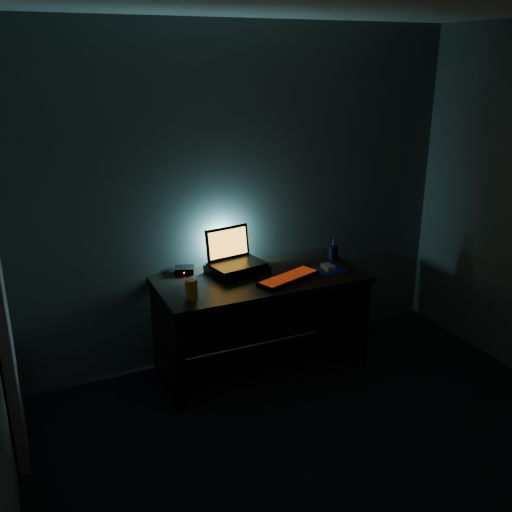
{
  "coord_description": "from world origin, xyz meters",
  "views": [
    {
      "loc": [
        -1.59,
        -1.86,
        2.25
      ],
      "look_at": [
        -0.06,
        1.57,
        0.93
      ],
      "focal_mm": 40.0,
      "sensor_mm": 36.0,
      "label": 1
    }
  ],
  "objects": [
    {
      "name": "keyboard",
      "position": [
        0.16,
        1.48,
        0.76
      ],
      "size": [
        0.52,
        0.32,
        0.03
      ],
      "rotation": [
        0.0,
        0.0,
        0.35
      ],
      "color": "black",
      "rests_on": "desk"
    },
    {
      "name": "laptop",
      "position": [
        -0.13,
        1.81,
        0.87
      ],
      "size": [
        0.42,
        0.34,
        0.26
      ],
      "rotation": [
        0.0,
        0.0,
        0.18
      ],
      "color": "black",
      "rests_on": "riser"
    },
    {
      "name": "mouse",
      "position": [
        0.52,
        1.54,
        0.77
      ],
      "size": [
        0.07,
        0.11,
        0.03
      ],
      "primitive_type": "cube",
      "rotation": [
        0.0,
        0.0,
        0.0
      ],
      "color": "gray",
      "rests_on": "mousepad"
    },
    {
      "name": "pen_cup",
      "position": [
        0.68,
        1.74,
        0.8
      ],
      "size": [
        0.09,
        0.09,
        0.11
      ],
      "primitive_type": "cylinder",
      "rotation": [
        0.0,
        0.0,
        0.17
      ],
      "color": "black",
      "rests_on": "desk"
    },
    {
      "name": "mousepad",
      "position": [
        0.52,
        1.54,
        0.75
      ],
      "size": [
        0.22,
        0.2,
        0.0
      ],
      "primitive_type": "cube",
      "rotation": [
        0.0,
        0.0,
        0.0
      ],
      "color": "navy",
      "rests_on": "desk"
    },
    {
      "name": "router",
      "position": [
        -0.48,
        1.92,
        0.77
      ],
      "size": [
        0.17,
        0.15,
        0.05
      ],
      "rotation": [
        0.0,
        0.0,
        -0.34
      ],
      "color": "black",
      "rests_on": "desk"
    },
    {
      "name": "room",
      "position": [
        0.0,
        0.0,
        1.25
      ],
      "size": [
        3.5,
        4.0,
        2.5
      ],
      "color": "black",
      "rests_on": "ground"
    },
    {
      "name": "riser",
      "position": [
        -0.12,
        1.76,
        0.78
      ],
      "size": [
        0.45,
        0.37,
        0.06
      ],
      "primitive_type": "cube",
      "rotation": [
        0.0,
        0.0,
        0.18
      ],
      "color": "black",
      "rests_on": "desk"
    },
    {
      "name": "juice_glass",
      "position": [
        -0.58,
        1.45,
        0.82
      ],
      "size": [
        0.09,
        0.09,
        0.14
      ],
      "primitive_type": "cylinder",
      "rotation": [
        0.0,
        0.0,
        -0.12
      ],
      "color": "orange",
      "rests_on": "desk"
    },
    {
      "name": "desk",
      "position": [
        0.0,
        1.67,
        0.49
      ],
      "size": [
        1.5,
        0.7,
        0.75
      ],
      "color": "black",
      "rests_on": "ground"
    }
  ]
}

